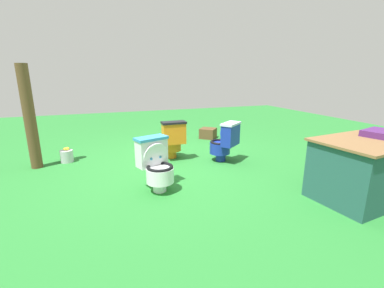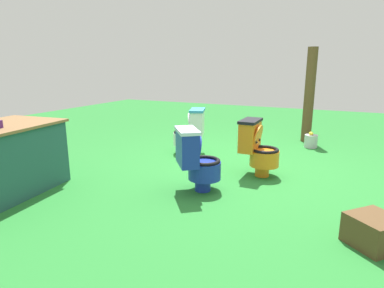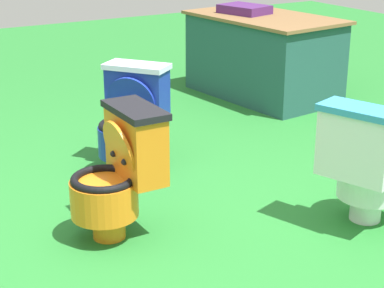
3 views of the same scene
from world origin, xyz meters
TOP-DOWN VIEW (x-y plane):
  - ground at (0.00, 0.00)m, footprint 14.00×14.00m
  - toilet_orange at (-0.07, -0.25)m, footprint 0.43×0.49m
  - toilet_blue at (-0.91, 0.22)m, footprint 0.62×0.64m
  - toilet_white at (0.51, 0.98)m, footprint 0.54×0.60m
  - wooden_post at (2.24, -0.58)m, footprint 0.18×0.18m
  - small_crate at (-1.35, -1.53)m, footprint 0.50×0.50m
  - lemon_bucket at (1.78, -0.72)m, footprint 0.22×0.22m

SIDE VIEW (x-z plane):
  - ground at x=0.00m, z-range 0.00..0.00m
  - lemon_bucket at x=1.78m, z-range -0.02..0.26m
  - small_crate at x=-1.35m, z-range 0.00..0.25m
  - toilet_orange at x=-0.07m, z-range 0.01..0.74m
  - toilet_blue at x=-0.91m, z-range 0.01..0.74m
  - toilet_white at x=0.51m, z-range 0.01..0.74m
  - wooden_post at x=2.24m, z-range 0.00..1.71m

